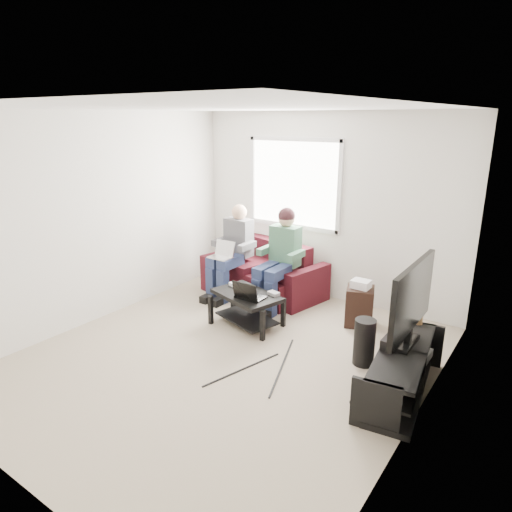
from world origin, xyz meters
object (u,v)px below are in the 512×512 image
(tv, at_px, (412,300))
(subwoofer, at_px, (364,342))
(coffee_table, at_px, (247,302))
(end_table, at_px, (359,305))
(tv_stand, at_px, (401,373))
(sofa, at_px, (265,275))

(tv, xyz_separation_m, subwoofer, (-0.49, 0.21, -0.67))
(coffee_table, xyz_separation_m, end_table, (1.15, 0.82, -0.05))
(end_table, bearing_deg, tv_stand, -52.23)
(subwoofer, relative_size, end_table, 0.85)
(tv, relative_size, subwoofer, 2.17)
(end_table, bearing_deg, coffee_table, -144.49)
(coffee_table, height_order, tv, tv)
(sofa, relative_size, tv, 1.63)
(coffee_table, height_order, subwoofer, subwoofer)
(sofa, height_order, coffee_table, sofa)
(coffee_table, xyz_separation_m, subwoofer, (1.57, -0.05, -0.06))
(tv_stand, bearing_deg, sofa, 150.75)
(subwoofer, bearing_deg, end_table, 115.66)
(coffee_table, distance_m, tv_stand, 2.10)
(sofa, xyz_separation_m, end_table, (1.55, -0.20, -0.02))
(end_table, bearing_deg, sofa, 172.58)
(end_table, bearing_deg, subwoofer, -64.34)
(sofa, bearing_deg, coffee_table, -68.36)
(tv, distance_m, end_table, 1.56)
(coffee_table, bearing_deg, tv_stand, -9.92)
(sofa, distance_m, subwoofer, 2.25)
(tv, distance_m, subwoofer, 0.85)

